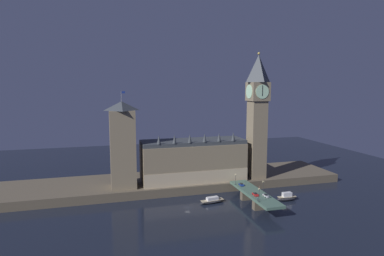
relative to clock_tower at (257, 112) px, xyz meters
The scene contains 16 objects.
ground_plane 76.20m from the clock_tower, 153.46° to the right, with size 400.00×400.00×0.00m, color black.
embankment 70.84m from the clock_tower, 166.77° to the left, with size 220.00×42.00×5.21m.
parliament_hall 51.07m from the clock_tower, behind, with size 64.77×21.91×30.98m.
clock_tower is the anchor object (origin of this frame).
victoria_tower 86.38m from the clock_tower, behind, with size 14.54×14.54×56.59m.
bridge 55.59m from the clock_tower, 117.43° to the right, with size 10.52×46.00×6.80m.
car_northbound_lead 48.35m from the clock_tower, 134.50° to the right, with size 2.10×3.86×1.41m.
car_northbound_trail 57.68m from the clock_tower, 116.91° to the right, with size 2.07×4.13×1.46m.
car_southbound_lead 58.50m from the clock_tower, 109.38° to the right, with size 1.92×4.59×1.33m.
pedestrian_near_rail 63.25m from the clock_tower, 115.41° to the right, with size 0.38×0.38×1.72m.
pedestrian_mid_walk 50.29m from the clock_tower, 112.67° to the right, with size 0.38×0.38×1.83m.
street_lamp_near 62.62m from the clock_tower, 114.82° to the right, with size 1.34×0.60×7.34m.
street_lamp_mid 50.13m from the clock_tower, 109.77° to the right, with size 1.34×0.60×5.90m.
street_lamp_far 45.80m from the clock_tower, 141.86° to the right, with size 1.34×0.60×6.63m.
boat_upstream 64.64m from the clock_tower, 148.18° to the right, with size 15.27×6.39×3.35m.
boat_downstream 55.90m from the clock_tower, 83.16° to the right, with size 11.99×4.12×4.82m.
Camera 1 is at (-41.37, -159.21, 63.79)m, focal length 30.00 mm.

